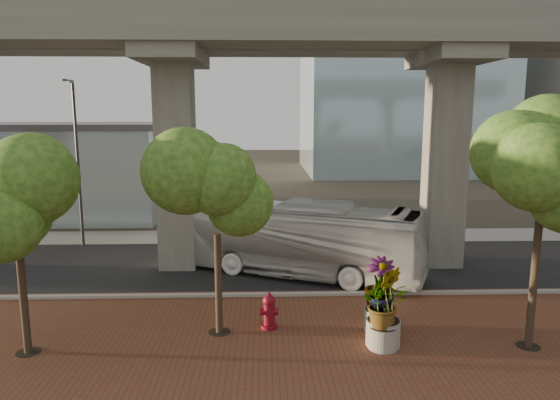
{
  "coord_description": "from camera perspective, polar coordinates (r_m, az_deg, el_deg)",
  "views": [
    {
      "loc": [
        -2.1,
        -20.1,
        6.84
      ],
      "look_at": [
        -1.46,
        0.5,
        3.33
      ],
      "focal_mm": 32.0,
      "sensor_mm": 36.0,
      "label": 1
    }
  ],
  "objects": [
    {
      "name": "ground",
      "position": [
        21.34,
        4.02,
        -9.06
      ],
      "size": [
        160.0,
        160.0,
        0.0
      ],
      "primitive_type": "plane",
      "color": "#332E25",
      "rests_on": "ground"
    },
    {
      "name": "brick_plaza",
      "position": [
        14.05,
        7.49,
        -19.43
      ],
      "size": [
        70.0,
        13.0,
        0.06
      ],
      "primitive_type": "cube",
      "color": "brown",
      "rests_on": "ground"
    },
    {
      "name": "asphalt_road",
      "position": [
        23.23,
        3.52,
        -7.43
      ],
      "size": [
        90.0,
        8.0,
        0.04
      ],
      "primitive_type": "cube",
      "color": "black",
      "rests_on": "ground"
    },
    {
      "name": "curb_strip",
      "position": [
        19.44,
        4.62,
        -10.72
      ],
      "size": [
        70.0,
        0.25,
        0.16
      ],
      "primitive_type": "cube",
      "color": "#A19D96",
      "rests_on": "ground"
    },
    {
      "name": "far_sidewalk",
      "position": [
        28.51,
        2.51,
        -4.16
      ],
      "size": [
        90.0,
        3.0,
        0.06
      ],
      "primitive_type": "cube",
      "color": "#A19D96",
      "rests_on": "ground"
    },
    {
      "name": "transit_viaduct",
      "position": [
        22.21,
        3.72,
        10.8
      ],
      "size": [
        72.0,
        5.6,
        12.4
      ],
      "color": "gray",
      "rests_on": "ground"
    },
    {
      "name": "station_pavilion",
      "position": [
        40.46,
        -28.08,
        3.39
      ],
      "size": [
        23.0,
        13.0,
        6.3
      ],
      "color": "silver",
      "rests_on": "ground"
    },
    {
      "name": "transit_bus",
      "position": [
        21.59,
        1.18,
        -4.41
      ],
      "size": [
        11.49,
        7.1,
        3.18
      ],
      "primitive_type": "imported",
      "rotation": [
        0.0,
        0.0,
        1.15
      ],
      "color": "silver",
      "rests_on": "ground"
    },
    {
      "name": "fire_hydrant",
      "position": [
        16.4,
        -1.26,
        -12.59
      ],
      "size": [
        0.59,
        0.53,
        1.18
      ],
      "color": "maroon",
      "rests_on": "ground"
    },
    {
      "name": "planter_front",
      "position": [
        15.14,
        11.79,
        -11.9
      ],
      "size": [
        1.9,
        1.9,
        2.09
      ],
      "color": "#A49F94",
      "rests_on": "ground"
    },
    {
      "name": "planter_right",
      "position": [
        16.22,
        11.32,
        -9.75
      ],
      "size": [
        2.23,
        2.23,
        2.38
      ],
      "color": "#ADA99C",
      "rests_on": "ground"
    },
    {
      "name": "planter_left",
      "position": [
        15.24,
        11.84,
        -10.81
      ],
      "size": [
        2.25,
        2.25,
        2.47
      ],
      "color": "#A9A799",
      "rests_on": "ground"
    },
    {
      "name": "street_tree_far_west",
      "position": [
        15.51,
        -28.07,
        0.06
      ],
      "size": [
        3.8,
        3.8,
        6.25
      ],
      "color": "#413525",
      "rests_on": "ground"
    },
    {
      "name": "street_tree_near_west",
      "position": [
        15.19,
        -7.26,
        0.21
      ],
      "size": [
        3.85,
        3.85,
        6.08
      ],
      "color": "#413525",
      "rests_on": "ground"
    },
    {
      "name": "street_tree_near_east",
      "position": [
        15.8,
        27.86,
        2.42
      ],
      "size": [
        4.41,
        4.41,
        7.12
      ],
      "color": "#413525",
      "rests_on": "ground"
    },
    {
      "name": "streetlamp_west",
      "position": [
        27.5,
        -22.25,
        5.05
      ],
      "size": [
        0.42,
        1.23,
        8.52
      ],
      "color": "#2F2F34",
      "rests_on": "ground"
    },
    {
      "name": "streetlamp_east",
      "position": [
        27.72,
        19.09,
        3.85
      ],
      "size": [
        0.36,
        1.06,
        7.33
      ],
      "color": "#2E2D33",
      "rests_on": "ground"
    }
  ]
}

